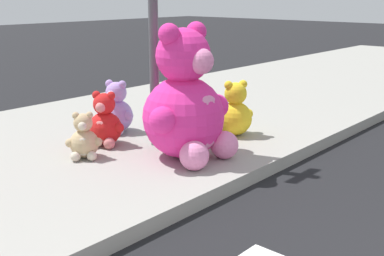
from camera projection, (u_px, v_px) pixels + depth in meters
sidewalk at (46, 156)px, 5.65m from camera, size 28.00×4.40×0.15m
plush_pink_large at (186, 105)px, 5.22m from camera, size 1.13×0.98×1.46m
plush_tan at (84, 140)px, 5.30m from camera, size 0.37×0.37×0.51m
plush_teal at (194, 118)px, 6.13m from camera, size 0.46×0.40×0.59m
plush_lavender at (116, 111)px, 6.30m from camera, size 0.48×0.50×0.68m
plush_yellow at (234, 113)px, 6.17m from camera, size 0.49×0.51×0.70m
plush_red at (104, 124)px, 5.75m from camera, size 0.47×0.45×0.65m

